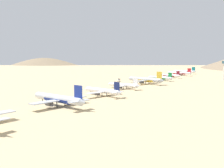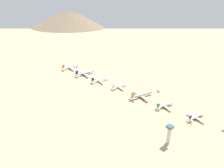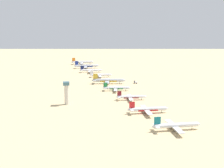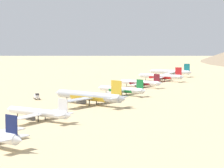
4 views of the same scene
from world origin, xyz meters
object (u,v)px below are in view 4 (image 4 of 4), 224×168
object	(u,v)px
parked_jet_3	(122,90)
parked_jet_1	(161,76)
parked_jet_5	(38,113)
service_truck	(37,96)
parked_jet_0	(171,72)
parked_jet_2	(140,83)
parked_jet_4	(89,96)

from	to	relation	value
parked_jet_3	parked_jet_1	bearing A→B (deg)	-81.22
parked_jet_5	service_truck	distance (m)	74.41
parked_jet_0	service_truck	size ratio (longest dim) A/B	8.08
parked_jet_2	parked_jet_4	size ratio (longest dim) A/B	0.74
parked_jet_1	parked_jet_3	distance (m)	106.75
parked_jet_3	service_truck	distance (m)	56.68
parked_jet_1	service_truck	bearing A→B (deg)	82.62
parked_jet_0	parked_jet_2	distance (m)	108.88
parked_jet_1	service_truck	distance (m)	150.78
parked_jet_2	parked_jet_4	bearing A→B (deg)	98.53
parked_jet_1	parked_jet_0	bearing A→B (deg)	-77.53
parked_jet_2	service_truck	world-z (taller)	parked_jet_2
parked_jet_3	parked_jet_2	bearing A→B (deg)	-78.66
parked_jet_2	parked_jet_4	xyz separation A→B (m)	(-14.79, 98.59, 1.31)
parked_jet_3	service_truck	size ratio (longest dim) A/B	6.95
parked_jet_3	parked_jet_4	xyz separation A→B (m)	(-4.68, 48.17, 1.21)
parked_jet_2	parked_jet_5	size ratio (longest dim) A/B	0.98
parked_jet_0	parked_jet_3	bearing A→B (deg)	100.02
parked_jet_0	parked_jet_1	bearing A→B (deg)	102.47
parked_jet_5	parked_jet_0	bearing A→B (deg)	-81.53
parked_jet_3	parked_jet_5	size ratio (longest dim) A/B	1.01
parked_jet_0	parked_jet_5	bearing A→B (deg)	98.47
parked_jet_1	parked_jet_2	xyz separation A→B (m)	(-6.19, 55.08, -0.59)
parked_jet_3	parked_jet_5	distance (m)	102.65
service_truck	parked_jet_5	bearing A→B (deg)	128.69
parked_jet_4	parked_jet_5	bearing A→B (deg)	96.50
service_truck	parked_jet_4	bearing A→B (deg)	174.12
parked_jet_1	parked_jet_2	distance (m)	55.43
parked_jet_3	parked_jet_5	xyz separation A→B (m)	(-10.82, 102.08, 0.01)
parked_jet_3	service_truck	world-z (taller)	parked_jet_3
parked_jet_1	parked_jet_4	distance (m)	155.09
parked_jet_1	parked_jet_5	xyz separation A→B (m)	(-27.13, 207.58, -0.48)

